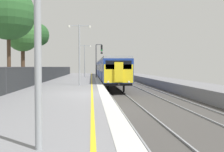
% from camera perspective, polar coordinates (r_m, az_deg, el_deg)
% --- Properties ---
extents(ground, '(17.40, 110.00, 1.21)m').
position_cam_1_polar(ground, '(17.27, 5.90, -5.60)').
color(ground, gray).
extents(commuter_train_at_platform, '(2.83, 42.06, 3.81)m').
position_cam_1_polar(commuter_train_at_platform, '(46.07, -1.17, 1.43)').
color(commuter_train_at_platform, navy).
rests_on(commuter_train_at_platform, ground).
extents(signal_gantry, '(1.10, 0.24, 5.13)m').
position_cam_1_polar(signal_gantry, '(42.92, -2.92, 3.97)').
color(signal_gantry, '#47474C').
rests_on(signal_gantry, ground).
extents(platform_lamp_mid, '(2.00, 0.20, 5.35)m').
position_cam_1_polar(platform_lamp_mid, '(24.66, -6.71, 5.45)').
color(platform_lamp_mid, '#93999E').
rests_on(platform_lamp_mid, ground).
extents(platform_lamp_far, '(2.00, 0.20, 5.07)m').
position_cam_1_polar(platform_lamp_far, '(43.66, -5.63, 3.70)').
color(platform_lamp_far, '#93999E').
rests_on(platform_lamp_far, ground).
extents(platform_back_fence, '(0.07, 99.00, 1.64)m').
position_cam_1_polar(platform_back_fence, '(17.62, -20.96, -0.77)').
color(platform_back_fence, '#282B2D').
rests_on(platform_back_fence, ground).
extents(background_tree_left, '(4.77, 4.77, 8.83)m').
position_cam_1_polar(background_tree_left, '(27.16, -20.46, 11.72)').
color(background_tree_left, '#473323').
rests_on(background_tree_left, ground).
extents(background_tree_centre, '(3.37, 3.37, 8.02)m').
position_cam_1_polar(background_tree_centre, '(42.54, -14.88, 7.96)').
color(background_tree_centre, '#473323').
rests_on(background_tree_centre, ground).
extents(background_tree_right, '(3.60, 3.60, 6.96)m').
position_cam_1_polar(background_tree_right, '(33.06, -17.74, 7.70)').
color(background_tree_right, '#473323').
rests_on(background_tree_right, ground).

